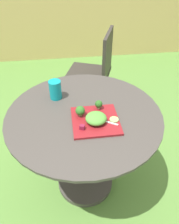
# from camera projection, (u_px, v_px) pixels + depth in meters

# --- Properties ---
(ground_plane) EXTENTS (12.00, 12.00, 0.00)m
(ground_plane) POSITION_uv_depth(u_px,v_px,m) (85.00, 182.00, 1.81)
(ground_plane) COLOR #568438
(bamboo_fence) EXTENTS (8.00, 0.08, 1.31)m
(bamboo_fence) POSITION_uv_depth(u_px,v_px,m) (66.00, 16.00, 3.26)
(bamboo_fence) COLOR tan
(bamboo_fence) RESTS_ON ground_plane
(patio_table) EXTENTS (0.96, 0.96, 0.74)m
(patio_table) POSITION_uv_depth(u_px,v_px,m) (84.00, 141.00, 1.50)
(patio_table) COLOR #423D38
(patio_table) RESTS_ON ground_plane
(patio_chair) EXTENTS (0.57, 0.57, 0.90)m
(patio_chair) POSITION_uv_depth(u_px,v_px,m) (96.00, 67.00, 2.26)
(patio_chair) COLOR #332D28
(patio_chair) RESTS_ON ground_plane
(salad_plate) EXTENTS (0.27, 0.27, 0.01)m
(salad_plate) POSITION_uv_depth(u_px,v_px,m) (95.00, 121.00, 1.28)
(salad_plate) COLOR maroon
(salad_plate) RESTS_ON patio_table
(drinking_glass) EXTENTS (0.08, 0.08, 0.13)m
(drinking_glass) POSITION_uv_depth(u_px,v_px,m) (55.00, 91.00, 1.43)
(drinking_glass) COLOR #0F8C93
(drinking_glass) RESTS_ON patio_table
(fork) EXTENTS (0.14, 0.09, 0.00)m
(fork) POSITION_uv_depth(u_px,v_px,m) (103.00, 121.00, 1.26)
(fork) COLOR silver
(fork) RESTS_ON salad_plate
(lettuce_mound) EXTENTS (0.12, 0.12, 0.05)m
(lettuce_mound) POSITION_uv_depth(u_px,v_px,m) (96.00, 118.00, 1.24)
(lettuce_mound) COLOR #519338
(lettuce_mound) RESTS_ON salad_plate
(broccoli_floret_0) EXTENTS (0.06, 0.06, 0.06)m
(broccoli_floret_0) POSITION_uv_depth(u_px,v_px,m) (80.00, 111.00, 1.28)
(broccoli_floret_0) COLOR #99B770
(broccoli_floret_0) RESTS_ON salad_plate
(broccoli_floret_1) EXTENTS (0.05, 0.05, 0.06)m
(broccoli_floret_1) POSITION_uv_depth(u_px,v_px,m) (99.00, 104.00, 1.33)
(broccoli_floret_1) COLOR #99B770
(broccoli_floret_1) RESTS_ON salad_plate
(cucumber_slice_0) EXTENTS (0.05, 0.05, 0.01)m
(cucumber_slice_0) POSITION_uv_depth(u_px,v_px,m) (114.00, 120.00, 1.27)
(cucumber_slice_0) COLOR #8EB766
(cucumber_slice_0) RESTS_ON salad_plate
(beet_chunk_0) EXTENTS (0.03, 0.03, 0.03)m
(beet_chunk_0) POSITION_uv_depth(u_px,v_px,m) (82.00, 127.00, 1.20)
(beet_chunk_0) COLOR maroon
(beet_chunk_0) RESTS_ON salad_plate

